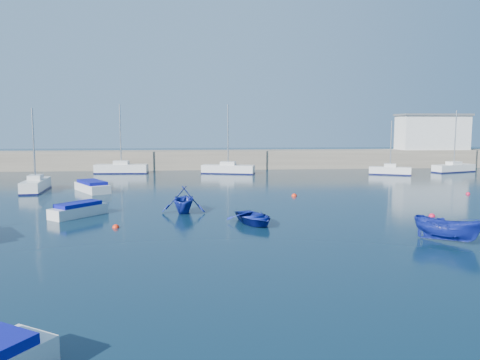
{
  "coord_description": "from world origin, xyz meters",
  "views": [
    {
      "loc": [
        -5.2,
        -21.11,
        6.12
      ],
      "look_at": [
        -1.53,
        17.67,
        1.6
      ],
      "focal_mm": 35.0,
      "sensor_mm": 36.0,
      "label": 1
    }
  ],
  "objects": [
    {
      "name": "dinghy_center",
      "position": [
        -1.62,
        7.52,
        0.39
      ],
      "size": [
        3.76,
        4.44,
        0.78
      ],
      "primitive_type": "imported",
      "rotation": [
        0.0,
        0.0,
        0.32
      ],
      "color": "navy",
      "rests_on": "ground"
    },
    {
      "name": "motorboat_1",
      "position": [
        -13.19,
        11.07,
        0.45
      ],
      "size": [
        3.6,
        3.92,
        0.97
      ],
      "rotation": [
        0.0,
        0.0,
        -0.7
      ],
      "color": "silver",
      "rests_on": "ground"
    },
    {
      "name": "motorboat_2",
      "position": [
        -14.9,
        23.33,
        0.49
      ],
      "size": [
        4.09,
        5.22,
        1.04
      ],
      "rotation": [
        0.0,
        0.0,
        0.54
      ],
      "color": "silver",
      "rests_on": "ground"
    },
    {
      "name": "buoy_1",
      "position": [
        10.71,
        8.73,
        0.0
      ],
      "size": [
        0.44,
        0.44,
        0.44
      ],
      "primitive_type": "sphere",
      "color": "red",
      "rests_on": "ground"
    },
    {
      "name": "back_wall",
      "position": [
        0.0,
        46.0,
        1.3
      ],
      "size": [
        96.0,
        4.5,
        2.6
      ],
      "primitive_type": "cube",
      "color": "gray",
      "rests_on": "ground"
    },
    {
      "name": "sailboat_6",
      "position": [
        -1.08,
        38.78,
        0.62
      ],
      "size": [
        6.98,
        3.75,
        8.84
      ],
      "rotation": [
        0.0,
        0.0,
        1.28
      ],
      "color": "silver",
      "rests_on": "ground"
    },
    {
      "name": "buoy_3",
      "position": [
        3.34,
        18.74,
        0.0
      ],
      "size": [
        0.47,
        0.47,
        0.47
      ],
      "primitive_type": "sphere",
      "color": "#F8280D",
      "rests_on": "ground"
    },
    {
      "name": "sailboat_8",
      "position": [
        28.97,
        37.9,
        0.56
      ],
      "size": [
        6.44,
        3.69,
        8.16
      ],
      "rotation": [
        0.0,
        0.0,
        1.91
      ],
      "color": "silver",
      "rests_on": "ground"
    },
    {
      "name": "sailboat_7",
      "position": [
        19.13,
        35.4,
        0.55
      ],
      "size": [
        5.15,
        3.42,
        6.77
      ],
      "rotation": [
        0.0,
        0.0,
        1.13
      ],
      "color": "silver",
      "rests_on": "ground"
    },
    {
      "name": "dinghy_right",
      "position": [
        7.98,
        1.93,
        0.69
      ],
      "size": [
        3.41,
        3.52,
        1.38
      ],
      "primitive_type": "imported",
      "rotation": [
        0.0,
        0.0,
        0.75
      ],
      "color": "navy",
      "rests_on": "ground"
    },
    {
      "name": "ground",
      "position": [
        0.0,
        0.0,
        0.0
      ],
      "size": [
        220.0,
        220.0,
        0.0
      ],
      "primitive_type": "plane",
      "color": "#0B2233",
      "rests_on": "ground"
    },
    {
      "name": "dinghy_left",
      "position": [
        -6.09,
        11.8,
        0.93
      ],
      "size": [
        3.22,
        3.68,
        1.87
      ],
      "primitive_type": "imported",
      "rotation": [
        0.0,
        0.0,
        -0.05
      ],
      "color": "navy",
      "rests_on": "ground"
    },
    {
      "name": "buoy_4",
      "position": [
        19.18,
        18.41,
        0.0
      ],
      "size": [
        0.39,
        0.39,
        0.39
      ],
      "primitive_type": "sphere",
      "color": "red",
      "rests_on": "ground"
    },
    {
      "name": "sailboat_5",
      "position": [
        -14.84,
        40.42,
        0.65
      ],
      "size": [
        6.8,
        2.3,
        8.87
      ],
      "rotation": [
        0.0,
        0.0,
        1.51
      ],
      "color": "silver",
      "rests_on": "ground"
    },
    {
      "name": "sailboat_3",
      "position": [
        -20.25,
        24.13,
        0.61
      ],
      "size": [
        2.17,
        5.93,
        7.76
      ],
      "rotation": [
        0.0,
        0.0,
        0.09
      ],
      "color": "silver",
      "rests_on": "ground"
    },
    {
      "name": "buoy_0",
      "position": [
        -10.06,
        7.17,
        0.0
      ],
      "size": [
        0.42,
        0.42,
        0.42
      ],
      "primitive_type": "sphere",
      "color": "#F8280D",
      "rests_on": "ground"
    },
    {
      "name": "harbor_office",
      "position": [
        30.0,
        46.0,
        5.1
      ],
      "size": [
        10.0,
        4.0,
        5.0
      ],
      "primitive_type": "cube",
      "color": "silver",
      "rests_on": "back_wall"
    }
  ]
}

